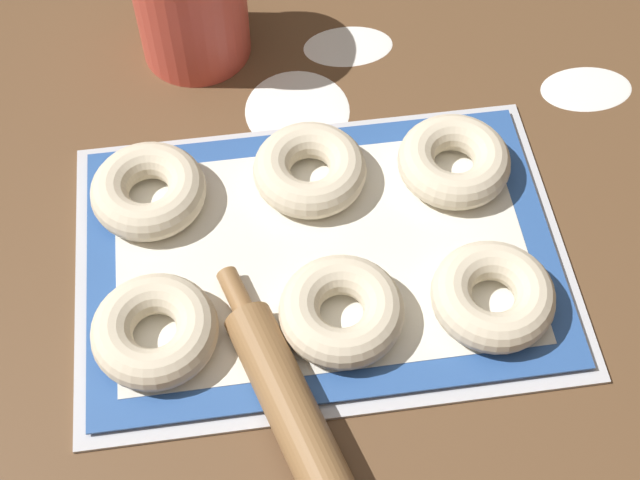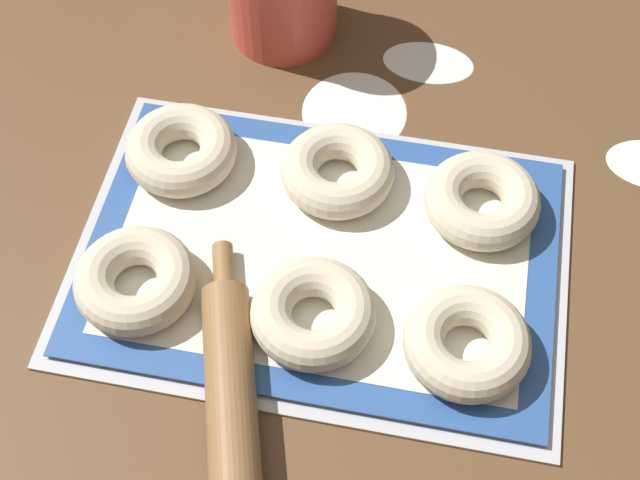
{
  "view_description": "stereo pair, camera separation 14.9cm",
  "coord_description": "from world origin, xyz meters",
  "px_view_note": "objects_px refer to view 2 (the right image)",
  "views": [
    {
      "loc": [
        -0.06,
        -0.45,
        0.72
      ],
      "look_at": [
        -0.0,
        0.0,
        0.03
      ],
      "focal_mm": 50.0,
      "sensor_mm": 36.0,
      "label": 1
    },
    {
      "loc": [
        0.08,
        -0.45,
        0.72
      ],
      "look_at": [
        -0.0,
        0.0,
        0.03
      ],
      "focal_mm": 50.0,
      "sensor_mm": 36.0,
      "label": 2
    }
  ],
  "objects_px": {
    "bagel_back_center": "(336,170)",
    "bagel_back_right": "(482,200)",
    "baking_tray": "(320,255)",
    "bagel_front_center": "(313,313)",
    "bagel_front_right": "(467,343)",
    "bagel_front_left": "(135,280)",
    "bagel_back_left": "(181,150)"
  },
  "relations": [
    {
      "from": "bagel_front_right",
      "to": "bagel_back_right",
      "type": "xyz_separation_m",
      "value": [
        -0.0,
        0.16,
        0.0
      ]
    },
    {
      "from": "bagel_front_left",
      "to": "baking_tray",
      "type": "bearing_deg",
      "value": 25.45
    },
    {
      "from": "bagel_front_left",
      "to": "bagel_back_left",
      "type": "relative_size",
      "value": 1.0
    },
    {
      "from": "bagel_front_center",
      "to": "bagel_back_left",
      "type": "relative_size",
      "value": 1.0
    },
    {
      "from": "baking_tray",
      "to": "bagel_front_center",
      "type": "bearing_deg",
      "value": -83.64
    },
    {
      "from": "baking_tray",
      "to": "bagel_front_right",
      "type": "relative_size",
      "value": 4.16
    },
    {
      "from": "bagel_back_right",
      "to": "bagel_back_left",
      "type": "bearing_deg",
      "value": 179.02
    },
    {
      "from": "baking_tray",
      "to": "bagel_front_right",
      "type": "bearing_deg",
      "value": -29.05
    },
    {
      "from": "bagel_back_center",
      "to": "bagel_back_right",
      "type": "distance_m",
      "value": 0.15
    },
    {
      "from": "bagel_front_center",
      "to": "bagel_back_left",
      "type": "bearing_deg",
      "value": 136.57
    },
    {
      "from": "bagel_back_left",
      "to": "bagel_back_center",
      "type": "relative_size",
      "value": 1.0
    },
    {
      "from": "bagel_front_center",
      "to": "bagel_back_left",
      "type": "distance_m",
      "value": 0.23
    },
    {
      "from": "bagel_front_right",
      "to": "bagel_back_left",
      "type": "distance_m",
      "value": 0.34
    },
    {
      "from": "bagel_back_left",
      "to": "bagel_front_center",
      "type": "bearing_deg",
      "value": -43.43
    },
    {
      "from": "baking_tray",
      "to": "bagel_front_right",
      "type": "height_order",
      "value": "bagel_front_right"
    },
    {
      "from": "bagel_back_left",
      "to": "bagel_back_right",
      "type": "bearing_deg",
      "value": -0.98
    },
    {
      "from": "baking_tray",
      "to": "bagel_front_right",
      "type": "xyz_separation_m",
      "value": [
        0.15,
        -0.08,
        0.03
      ]
    },
    {
      "from": "bagel_back_center",
      "to": "bagel_back_right",
      "type": "relative_size",
      "value": 1.0
    },
    {
      "from": "bagel_front_center",
      "to": "bagel_back_center",
      "type": "bearing_deg",
      "value": 93.24
    },
    {
      "from": "bagel_front_left",
      "to": "bagel_front_center",
      "type": "xyz_separation_m",
      "value": [
        0.17,
        -0.0,
        0.0
      ]
    },
    {
      "from": "bagel_front_left",
      "to": "bagel_back_right",
      "type": "xyz_separation_m",
      "value": [
        0.3,
        0.15,
        0.0
      ]
    },
    {
      "from": "bagel_front_right",
      "to": "bagel_back_right",
      "type": "distance_m",
      "value": 0.16
    },
    {
      "from": "bagel_back_left",
      "to": "bagel_back_center",
      "type": "distance_m",
      "value": 0.16
    },
    {
      "from": "baking_tray",
      "to": "bagel_back_left",
      "type": "relative_size",
      "value": 4.16
    },
    {
      "from": "baking_tray",
      "to": "bagel_front_left",
      "type": "xyz_separation_m",
      "value": [
        -0.16,
        -0.07,
        0.03
      ]
    },
    {
      "from": "bagel_back_center",
      "to": "bagel_front_right",
      "type": "bearing_deg",
      "value": -48.39
    },
    {
      "from": "baking_tray",
      "to": "bagel_front_center",
      "type": "xyz_separation_m",
      "value": [
        0.01,
        -0.08,
        0.03
      ]
    },
    {
      "from": "baking_tray",
      "to": "bagel_back_right",
      "type": "height_order",
      "value": "bagel_back_right"
    },
    {
      "from": "bagel_front_left",
      "to": "bagel_back_left",
      "type": "distance_m",
      "value": 0.15
    },
    {
      "from": "baking_tray",
      "to": "bagel_back_left",
      "type": "distance_m",
      "value": 0.18
    },
    {
      "from": "bagel_front_left",
      "to": "bagel_back_right",
      "type": "relative_size",
      "value": 1.0
    },
    {
      "from": "baking_tray",
      "to": "bagel_back_center",
      "type": "xyz_separation_m",
      "value": [
        -0.0,
        0.08,
        0.03
      ]
    }
  ]
}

